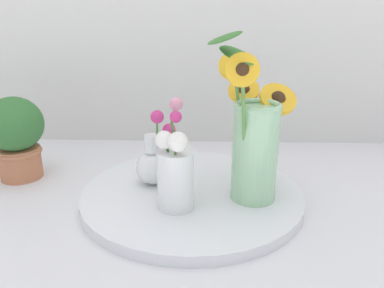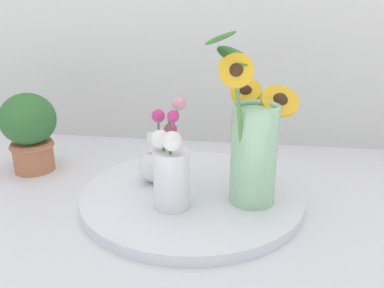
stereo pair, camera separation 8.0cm
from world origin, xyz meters
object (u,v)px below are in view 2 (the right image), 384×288
at_px(serving_tray, 192,194).
at_px(potted_plant, 30,129).
at_px(mason_jar_sunflowers, 253,143).
at_px(vase_bulb_right, 157,158).
at_px(vase_small_center, 173,173).

xyz_separation_m(serving_tray, potted_plant, (-0.44, 0.10, 0.10)).
bearing_deg(mason_jar_sunflowers, vase_bulb_right, 164.13).
distance_m(vase_bulb_right, potted_plant, 0.36).
height_order(vase_bulb_right, potted_plant, vase_bulb_right).
bearing_deg(serving_tray, mason_jar_sunflowers, -12.69).
relative_size(vase_bulb_right, potted_plant, 0.96).
bearing_deg(vase_small_center, serving_tray, 71.30).
bearing_deg(mason_jar_sunflowers, potted_plant, 166.72).
distance_m(mason_jar_sunflowers, vase_bulb_right, 0.23).
distance_m(serving_tray, potted_plant, 0.46).
bearing_deg(vase_bulb_right, serving_tray, -20.45).
relative_size(vase_small_center, vase_bulb_right, 0.98).
distance_m(vase_small_center, potted_plant, 0.45).
relative_size(serving_tray, vase_bulb_right, 2.46).
xyz_separation_m(mason_jar_sunflowers, vase_bulb_right, (-0.21, 0.06, -0.07)).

